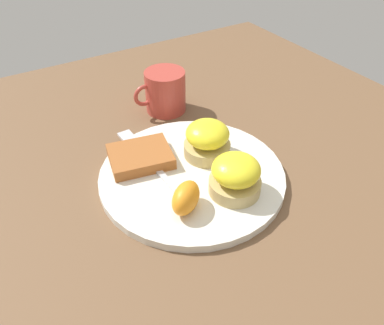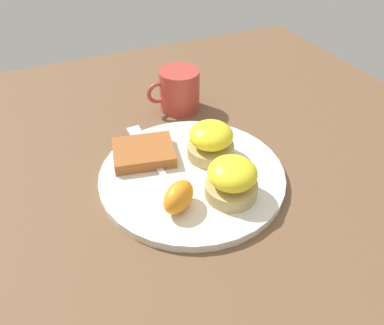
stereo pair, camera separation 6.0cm
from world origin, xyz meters
name	(u,v)px [view 2 (the right image)]	position (x,y,z in m)	size (l,w,h in m)	color
ground_plane	(192,178)	(0.00, 0.00, 0.00)	(1.10, 1.10, 0.00)	brown
plate	(192,175)	(0.00, 0.00, 0.01)	(0.30, 0.30, 0.01)	silver
sandwich_benedict_left	(232,179)	(-0.03, 0.07, 0.04)	(0.08, 0.08, 0.06)	tan
sandwich_benedict_right	(211,141)	(-0.05, -0.03, 0.04)	(0.08, 0.08, 0.06)	tan
hashbrown_patty	(144,152)	(0.06, -0.07, 0.02)	(0.10, 0.08, 0.02)	#9F5929
orange_wedge	(179,197)	(0.05, 0.07, 0.04)	(0.06, 0.04, 0.04)	orange
fork	(149,154)	(0.05, -0.07, 0.02)	(0.03, 0.21, 0.00)	silver
cup	(179,90)	(-0.07, -0.21, 0.04)	(0.11, 0.08, 0.09)	#B23D33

